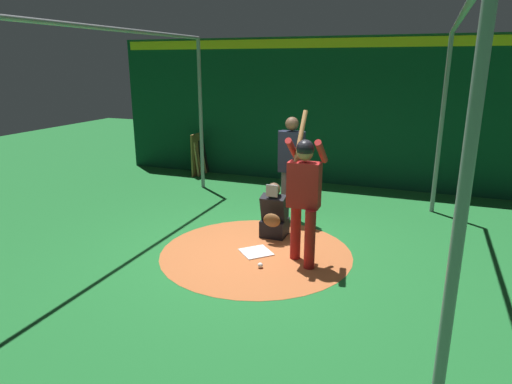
% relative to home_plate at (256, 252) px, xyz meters
% --- Properties ---
extents(ground_plane, '(26.47, 26.47, 0.00)m').
position_rel_home_plate_xyz_m(ground_plane, '(0.00, 0.00, -0.01)').
color(ground_plane, '#1E6B2D').
extents(dirt_circle, '(2.87, 2.87, 0.01)m').
position_rel_home_plate_xyz_m(dirt_circle, '(0.00, 0.00, -0.01)').
color(dirt_circle, '#B76033').
rests_on(dirt_circle, ground).
extents(home_plate, '(0.59, 0.59, 0.01)m').
position_rel_home_plate_xyz_m(home_plate, '(0.00, 0.00, 0.00)').
color(home_plate, white).
rests_on(home_plate, dirt_circle).
extents(batter, '(0.68, 0.49, 2.11)m').
position_rel_home_plate_xyz_m(batter, '(0.09, 0.73, 1.07)').
color(batter, maroon).
rests_on(batter, ground).
extents(catcher, '(0.58, 0.40, 0.91)m').
position_rel_home_plate_xyz_m(catcher, '(-0.72, 0.04, 0.34)').
color(catcher, black).
rests_on(catcher, ground).
extents(umpire, '(0.23, 0.49, 1.86)m').
position_rel_home_plate_xyz_m(umpire, '(-1.58, 0.06, 1.04)').
color(umpire, '#4C4C51').
rests_on(umpire, ground).
extents(back_wall, '(0.22, 10.47, 3.31)m').
position_rel_home_plate_xyz_m(back_wall, '(-4.48, 0.00, 1.66)').
color(back_wall, '#0C3D26').
rests_on(back_wall, ground).
extents(cage_frame, '(6.13, 4.99, 3.28)m').
position_rel_home_plate_xyz_m(cage_frame, '(0.00, 0.00, 2.29)').
color(cage_frame, gray).
rests_on(cage_frame, ground).
extents(bat_rack, '(0.94, 0.20, 1.05)m').
position_rel_home_plate_xyz_m(bat_rack, '(-4.23, -3.11, 0.48)').
color(bat_rack, olive).
rests_on(bat_rack, ground).
extents(baseball_0, '(0.07, 0.07, 0.07)m').
position_rel_home_plate_xyz_m(baseball_0, '(0.47, 0.24, 0.03)').
color(baseball_0, white).
rests_on(baseball_0, dirt_circle).
extents(baseball_1, '(0.07, 0.07, 0.07)m').
position_rel_home_plate_xyz_m(baseball_1, '(-0.98, 0.55, 0.03)').
color(baseball_1, white).
rests_on(baseball_1, dirt_circle).
extents(baseball_2, '(0.07, 0.07, 0.07)m').
position_rel_home_plate_xyz_m(baseball_2, '(-0.55, 0.64, 0.03)').
color(baseball_2, white).
rests_on(baseball_2, dirt_circle).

